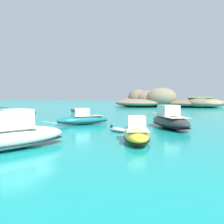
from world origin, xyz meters
The scene contains 8 objects.
ground_plane centered at (0.00, 0.00, 0.00)m, with size 400.00×400.00×0.00m, color teal.
islet_large centered at (-14.19, 77.24, 2.58)m, with size 25.85×31.02×6.99m.
islet_small centered at (4.07, 77.74, 1.56)m, with size 23.04×16.64×3.79m.
motorboat_teal centered at (-3.66, 13.05, 0.74)m, with size 6.32×7.37×2.22m.
motorboat_yellow centered at (7.29, 3.79, 0.71)m, with size 4.73×7.47×2.12m.
motorboat_white centered at (-0.02, -3.49, 0.98)m, with size 5.85×10.24×3.07m.
motorboat_charcoal centered at (7.92, 13.97, 0.93)m, with size 7.66×9.35×2.77m.
dinghy_tender centered at (3.46, 8.64, 0.22)m, with size 2.76×2.39×0.58m.
Camera 1 is at (14.43, -16.65, 3.80)m, focal length 40.97 mm.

